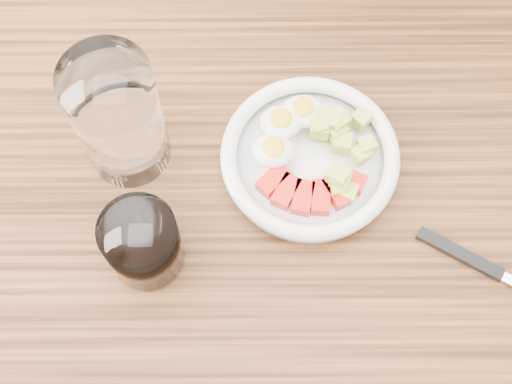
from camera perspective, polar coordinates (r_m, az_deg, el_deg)
ground at (r=1.53m, az=0.38°, el=-11.56°), size 4.00×4.00×0.00m
dining_table at (r=0.88m, az=0.66°, el=-3.77°), size 1.50×0.90×0.77m
bowl at (r=0.79m, az=4.29°, el=3.00°), size 0.20×0.20×0.05m
fork at (r=0.80m, az=17.76°, el=-5.69°), size 0.18×0.12×0.01m
water_glass at (r=0.75m, az=-10.97°, el=5.88°), size 0.09×0.09×0.16m
coffee_glass at (r=0.73m, az=-9.05°, el=-4.11°), size 0.08×0.08×0.09m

